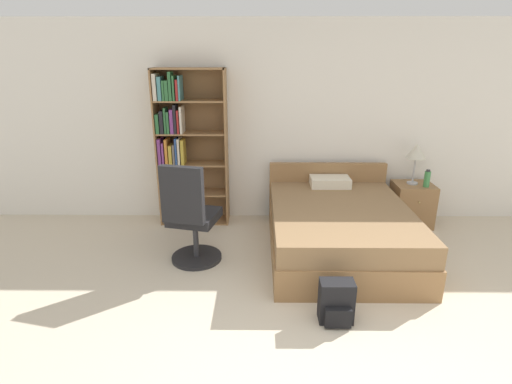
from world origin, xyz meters
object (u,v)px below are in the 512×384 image
nightstand (412,204)px  table_lamp (416,152)px  bookshelf (182,148)px  water_bottle (427,179)px  office_chair (191,219)px  bed (338,227)px  backpack_black (336,303)px

nightstand → table_lamp: 0.71m
bookshelf → water_bottle: 3.15m
office_chair → water_bottle: 3.02m
bed → backpack_black: size_ratio=5.30×
bookshelf → bed: size_ratio=1.01×
bed → water_bottle: size_ratio=8.88×
backpack_black → water_bottle: bearing=53.2°
bookshelf → backpack_black: bearing=-52.6°
backpack_black → table_lamp: bearing=57.3°
table_lamp → water_bottle: size_ratio=2.37×
nightstand → water_bottle: bearing=-45.5°
office_chair → backpack_black: 1.73m
table_lamp → water_bottle: (0.13, -0.12, -0.32)m
bed → nightstand: bed is taller
water_bottle → table_lamp: bearing=137.3°
bookshelf → nightstand: (3.02, -0.08, -0.74)m
bookshelf → backpack_black: bookshelf is taller
table_lamp → backpack_black: 2.61m
bookshelf → nightstand: size_ratio=3.57×
nightstand → table_lamp: (-0.03, 0.01, 0.70)m
office_chair → backpack_black: (1.38, -0.98, -0.34)m
office_chair → table_lamp: 2.97m
office_chair → table_lamp: (2.72, 1.11, 0.46)m
bookshelf → bed: 2.21m
office_chair → nightstand: (2.75, 1.09, -0.24)m
office_chair → backpack_black: bearing=-35.6°
nightstand → water_bottle: water_bottle is taller
water_bottle → backpack_black: water_bottle is taller
office_chair → bookshelf: bearing=103.2°
bookshelf → office_chair: size_ratio=1.75×
bookshelf → nightstand: bookshelf is taller
bed → backpack_black: bearing=-100.9°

